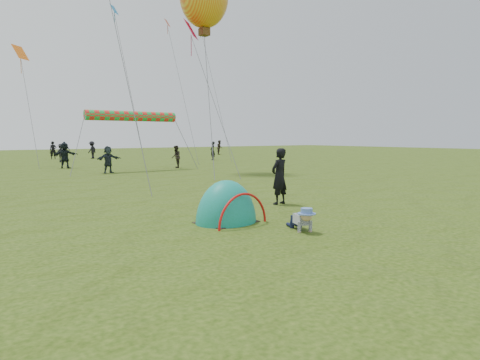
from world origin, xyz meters
TOP-DOWN VIEW (x-y plane):
  - ground at (0.00, 0.00)m, footprint 140.00×140.00m
  - crawling_toddler at (-0.72, -0.15)m, footprint 0.76×0.91m
  - popup_tent at (-1.60, 1.74)m, footprint 1.89×1.64m
  - standing_adult at (1.46, 3.17)m, footprint 0.74×0.56m
  - crowd_person_1 at (6.23, 19.55)m, footprint 0.89×0.96m
  - crowd_person_2 at (2.85, 36.14)m, footprint 1.08×0.80m
  - crowd_person_3 at (1.37, 31.23)m, footprint 1.18×0.96m
  - crowd_person_5 at (0.97, 18.22)m, footprint 1.57×0.71m
  - crowd_person_6 at (2.00, 37.01)m, footprint 0.70×0.53m
  - crowd_person_7 at (20.85, 36.24)m, footprint 1.04×1.07m
  - crowd_person_9 at (5.35, 35.73)m, footprint 1.27×1.20m
  - crowd_person_11 at (-0.12, 23.89)m, footprint 1.67×1.37m
  - crowd_person_12 at (13.73, 26.60)m, footprint 0.75×0.73m
  - balloon_kite at (6.35, 15.80)m, footprint 2.97×2.97m
  - rainbow_tube_kite at (2.95, 19.22)m, footprint 5.95×0.64m
  - diamond_kite_0 at (9.33, 26.70)m, footprint 0.77×0.77m
  - diamond_kite_1 at (-1.67, 29.58)m, footprint 1.33×1.33m
  - diamond_kite_3 at (13.01, 27.44)m, footprint 1.02×1.02m
  - diamond_kite_4 at (3.60, 23.65)m, footprint 0.80×0.80m
  - diamond_kite_6 at (5.21, 15.44)m, footprint 1.30×1.30m

SIDE VIEW (x-z plane):
  - ground at x=0.00m, z-range 0.00..0.00m
  - popup_tent at x=-1.60m, z-range -1.10..1.10m
  - crawling_toddler at x=-0.72m, z-range 0.00..0.59m
  - crowd_person_1 at x=6.23m, z-range 0.00..1.58m
  - crowd_person_3 at x=1.37m, z-range 0.00..1.59m
  - crowd_person_5 at x=0.97m, z-range 0.00..1.64m
  - crowd_person_2 at x=2.85m, z-range 0.00..1.70m
  - crowd_person_9 at x=5.35m, z-range 0.00..1.73m
  - crowd_person_6 at x=2.00m, z-range 0.00..1.73m
  - crowd_person_12 at x=13.73m, z-range 0.00..1.73m
  - crowd_person_7 at x=20.85m, z-range 0.00..1.74m
  - crowd_person_11 at x=-0.12m, z-range 0.00..1.79m
  - standing_adult at x=1.46m, z-range 0.00..1.84m
  - rainbow_tube_kite at x=2.95m, z-range 3.19..3.83m
  - diamond_kite_6 at x=5.21m, z-range 7.97..9.03m
  - diamond_kite_1 at x=-1.67m, z-range 8.04..9.12m
  - balloon_kite at x=6.35m, z-range 8.36..12.52m
  - diamond_kite_4 at x=3.60m, z-range 10.94..11.60m
  - diamond_kite_0 at x=9.33m, z-range 11.51..12.14m
  - diamond_kite_3 at x=13.01m, z-range 12.01..12.84m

